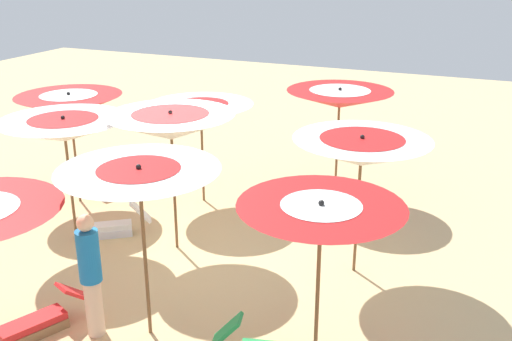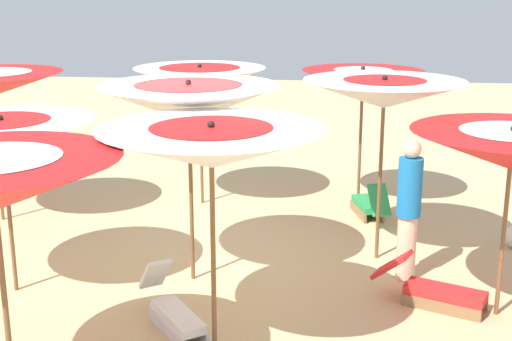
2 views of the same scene
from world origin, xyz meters
name	(u,v)px [view 1 (image 1 of 2)]	position (x,y,z in m)	size (l,w,h in m)	color
ground	(192,256)	(0.00, 0.00, -0.02)	(35.84, 35.84, 0.04)	#D1B57F
beach_umbrella_1	(140,182)	(0.56, -2.19, 2.25)	(2.08, 2.08, 2.49)	brown
beach_umbrella_2	(321,222)	(2.89, -2.02, 2.04)	(1.96, 1.96, 2.32)	brown
beach_umbrella_3	(64,130)	(-2.15, -0.41, 2.14)	(2.17, 2.17, 2.39)	brown
beach_umbrella_4	(171,126)	(-0.39, 0.15, 2.25)	(2.14, 2.14, 2.52)	brown
beach_umbrella_5	(361,151)	(2.73, 0.60, 2.08)	(2.14, 2.14, 2.35)	brown
beach_umbrella_6	(70,105)	(-3.34, 1.16, 2.08)	(2.10, 2.10, 2.35)	brown
beach_umbrella_7	(201,112)	(-0.95, 2.23, 1.93)	(2.13, 2.13, 2.17)	brown
beach_umbrella_8	(340,99)	(1.54, 3.58, 2.14)	(2.17, 2.17, 2.38)	brown
lounger_0	(114,225)	(-1.71, 0.11, 0.21)	(1.18, 0.97, 0.66)	silver
lounger_2	(40,319)	(-0.85, -2.78, 0.20)	(0.84, 1.34, 0.58)	olive
lounger_3	(120,184)	(-2.84, 1.91, 0.20)	(0.76, 1.30, 0.53)	silver
beachgoer_0	(91,273)	(-0.11, -2.51, 0.95)	(0.30, 0.30, 1.80)	beige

